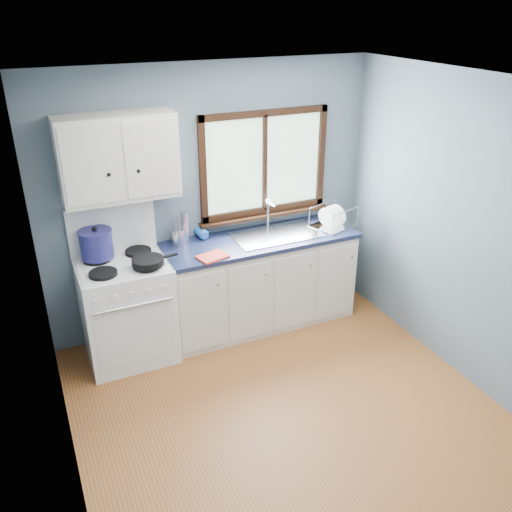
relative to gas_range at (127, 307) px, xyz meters
name	(u,v)px	position (x,y,z in m)	size (l,w,h in m)	color
floor	(298,427)	(0.95, -1.47, -0.50)	(3.20, 3.60, 0.02)	#945628
ceiling	(314,88)	(0.95, -1.47, 2.02)	(3.20, 3.60, 0.02)	white
wall_back	(211,200)	(0.95, 0.34, 0.76)	(3.20, 0.02, 2.50)	slate
wall_left	(52,341)	(-0.66, -1.47, 0.76)	(0.02, 3.60, 2.50)	slate
wall_right	(486,243)	(2.56, -1.47, 0.76)	(0.02, 3.60, 2.50)	slate
gas_range	(127,307)	(0.00, 0.00, 0.00)	(0.76, 0.69, 1.36)	white
base_cabinets	(259,285)	(1.31, 0.02, -0.08)	(1.85, 0.60, 0.88)	silver
countertop	(260,240)	(1.31, 0.02, 0.41)	(1.89, 0.64, 0.04)	#131A34
sink	(276,241)	(1.49, 0.02, 0.37)	(0.84, 0.46, 0.44)	silver
window	(264,171)	(1.48, 0.30, 0.98)	(1.36, 0.10, 1.03)	#9EC6A8
upper_cabinets	(118,158)	(0.10, 0.15, 1.31)	(0.95, 0.35, 0.70)	silver
skillet	(148,261)	(0.19, -0.17, 0.49)	(0.42, 0.31, 0.05)	black
stockpot	(96,244)	(-0.17, 0.15, 0.59)	(0.37, 0.37, 0.28)	navy
utensil_crock	(179,237)	(0.57, 0.18, 0.51)	(0.14, 0.14, 0.39)	silver
thermos	(185,228)	(0.64, 0.20, 0.58)	(0.07, 0.07, 0.30)	silver
soap_bottle	(205,228)	(0.82, 0.18, 0.55)	(0.10, 0.10, 0.25)	#1F59AB
dish_towel	(213,257)	(0.75, -0.20, 0.44)	(0.25, 0.18, 0.02)	#E94634
dish_rack	(333,221)	(2.09, -0.02, 0.48)	(0.49, 0.43, 0.22)	silver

